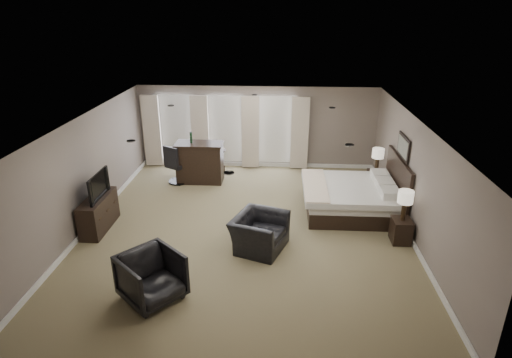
# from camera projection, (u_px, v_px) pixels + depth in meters

# --- Properties ---
(room) EXTENTS (7.60, 8.60, 2.64)m
(room) POSITION_uv_depth(u_px,v_px,m) (246.00, 177.00, 9.65)
(room) COLOR #7A6E4D
(room) RESTS_ON ground
(window_bay) EXTENTS (5.25, 0.20, 2.30)m
(window_bay) POSITION_uv_depth(u_px,v_px,m) (225.00, 131.00, 13.54)
(window_bay) COLOR silver
(window_bay) RESTS_ON room
(bed) EXTENTS (2.29, 2.19, 1.46)m
(bed) POSITION_uv_depth(u_px,v_px,m) (352.00, 185.00, 10.69)
(bed) COLOR silver
(bed) RESTS_ON ground
(nightstand_near) EXTENTS (0.40, 0.49, 0.54)m
(nightstand_near) POSITION_uv_depth(u_px,v_px,m) (401.00, 231.00, 9.48)
(nightstand_near) COLOR black
(nightstand_near) RESTS_ON ground
(nightstand_far) EXTENTS (0.41, 0.51, 0.55)m
(nightstand_far) POSITION_uv_depth(u_px,v_px,m) (375.00, 181.00, 12.15)
(nightstand_far) COLOR black
(nightstand_far) RESTS_ON ground
(lamp_near) EXTENTS (0.33, 0.33, 0.69)m
(lamp_near) POSITION_uv_depth(u_px,v_px,m) (404.00, 206.00, 9.24)
(lamp_near) COLOR beige
(lamp_near) RESTS_ON nightstand_near
(lamp_far) EXTENTS (0.33, 0.33, 0.68)m
(lamp_far) POSITION_uv_depth(u_px,v_px,m) (377.00, 160.00, 11.92)
(lamp_far) COLOR beige
(lamp_far) RESTS_ON nightstand_far
(wall_art) EXTENTS (0.04, 0.96, 0.56)m
(wall_art) POSITION_uv_depth(u_px,v_px,m) (403.00, 147.00, 10.24)
(wall_art) COLOR slate
(wall_art) RESTS_ON room
(dresser) EXTENTS (0.44, 1.37, 0.80)m
(dresser) POSITION_uv_depth(u_px,v_px,m) (99.00, 213.00, 9.98)
(dresser) COLOR black
(dresser) RESTS_ON ground
(tv) EXTENTS (0.60, 1.05, 0.14)m
(tv) POSITION_uv_depth(u_px,v_px,m) (96.00, 195.00, 9.81)
(tv) COLOR black
(tv) RESTS_ON dresser
(armchair_near) EXTENTS (1.11, 1.35, 1.01)m
(armchair_near) POSITION_uv_depth(u_px,v_px,m) (259.00, 227.00, 9.13)
(armchair_near) COLOR black
(armchair_near) RESTS_ON ground
(armchair_far) EXTENTS (1.31, 1.32, 0.99)m
(armchair_far) POSITION_uv_depth(u_px,v_px,m) (151.00, 275.00, 7.53)
(armchair_far) COLOR black
(armchair_far) RESTS_ON ground
(bar_counter) EXTENTS (1.38, 0.72, 1.21)m
(bar_counter) POSITION_uv_depth(u_px,v_px,m) (200.00, 162.00, 12.61)
(bar_counter) COLOR black
(bar_counter) RESTS_ON ground
(bar_stool_left) EXTENTS (0.38, 0.38, 0.78)m
(bar_stool_left) POSITION_uv_depth(u_px,v_px,m) (185.00, 164.00, 13.11)
(bar_stool_left) COLOR black
(bar_stool_left) RESTS_ON ground
(bar_stool_right) EXTENTS (0.42, 0.42, 0.76)m
(bar_stool_right) POSITION_uv_depth(u_px,v_px,m) (220.00, 161.00, 13.35)
(bar_stool_right) COLOR black
(bar_stool_right) RESTS_ON ground
(desk_chair) EXTENTS (0.82, 0.82, 1.17)m
(desk_chair) POSITION_uv_depth(u_px,v_px,m) (177.00, 164.00, 12.54)
(desk_chair) COLOR black
(desk_chair) RESTS_ON ground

